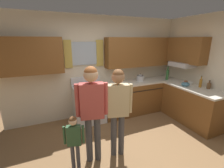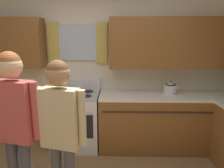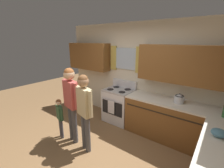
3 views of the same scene
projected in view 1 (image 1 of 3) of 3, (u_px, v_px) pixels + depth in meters
ground_plane at (132, 156)px, 2.76m from camera, size 12.00×12.00×0.00m
back_wall_unit at (100, 62)px, 3.97m from camera, size 4.60×0.42×2.60m
kitchen_counter_run at (159, 99)px, 4.20m from camera, size 2.27×2.06×0.90m
stove_oven at (89, 104)px, 3.86m from camera, size 0.74×0.67×1.10m
bottle_oil_amber at (201, 83)px, 3.70m from camera, size 0.06×0.06×0.29m
bottle_wine_green at (167, 74)px, 4.40m from camera, size 0.08×0.08×0.39m
bottle_squat_brown at (209, 86)px, 3.59m from camera, size 0.08×0.08×0.21m
mug_ceramic_white at (190, 83)px, 3.91m from camera, size 0.13×0.08×0.09m
cup_terracotta at (186, 82)px, 4.04m from camera, size 0.11×0.07×0.08m
stovetop_kettle at (140, 77)px, 4.29m from camera, size 0.27×0.20×0.21m
mixing_bowl at (185, 84)px, 3.80m from camera, size 0.20×0.20×0.10m
adult_holding_child at (92, 105)px, 2.40m from camera, size 0.50×0.23×1.64m
adult_in_plaid at (118, 104)px, 2.55m from camera, size 0.48×0.23×1.57m
small_child at (74, 137)px, 2.33m from camera, size 0.31×0.15×0.94m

